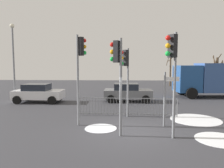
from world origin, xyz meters
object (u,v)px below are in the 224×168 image
at_px(car_grey_far, 127,92).
at_px(bare_tree_centre, 171,66).
at_px(traffic_light_mid_right, 80,60).
at_px(traffic_light_rear_left, 118,65).
at_px(car_white_near, 38,93).
at_px(traffic_light_rear_right, 126,67).
at_px(delivery_truck, 215,78).
at_px(traffic_light_foreground_left, 172,61).
at_px(bare_tree_left, 217,71).
at_px(direction_sign_post, 166,96).
at_px(street_lamp, 13,54).

xyz_separation_m(car_grey_far, bare_tree_centre, (6.20, 12.25, 2.00)).
height_order(traffic_light_mid_right, car_grey_far, traffic_light_mid_right).
distance_m(traffic_light_rear_left, car_white_near, 10.19).
height_order(traffic_light_mid_right, car_white_near, traffic_light_mid_right).
bearing_deg(traffic_light_rear_right, delivery_truck, -81.56).
bearing_deg(traffic_light_foreground_left, traffic_light_rear_left, 49.39).
bearing_deg(traffic_light_mid_right, bare_tree_left, 96.21).
distance_m(traffic_light_mid_right, delivery_truck, 14.38).
distance_m(traffic_light_foreground_left, traffic_light_rear_right, 3.95).
relative_size(direction_sign_post, car_white_near, 0.70).
bearing_deg(traffic_light_foreground_left, bare_tree_left, -60.22).
relative_size(traffic_light_rear_left, traffic_light_rear_right, 1.04).
distance_m(traffic_light_foreground_left, car_grey_far, 9.08).
bearing_deg(car_white_near, street_lamp, 160.49).
xyz_separation_m(direction_sign_post, delivery_truck, (6.48, 9.62, 0.23)).
bearing_deg(delivery_truck, bare_tree_centre, -82.33).
xyz_separation_m(traffic_light_rear_left, traffic_light_rear_right, (0.41, 3.21, -0.13)).
xyz_separation_m(delivery_truck, street_lamp, (-17.52, -2.59, 2.15)).
relative_size(traffic_light_foreground_left, bare_tree_left, 0.99).
bearing_deg(traffic_light_mid_right, car_grey_far, 114.76).
relative_size(traffic_light_mid_right, car_grey_far, 1.17).
distance_m(traffic_light_rear_right, bare_tree_centre, 18.52).
xyz_separation_m(traffic_light_foreground_left, car_grey_far, (-1.50, 8.63, -2.38)).
bearing_deg(traffic_light_mid_right, direction_sign_post, 44.07).
bearing_deg(delivery_truck, car_white_near, 9.00).
xyz_separation_m(traffic_light_mid_right, delivery_truck, (10.67, 9.52, -1.52)).
xyz_separation_m(direction_sign_post, street_lamp, (-11.04, 7.03, 2.38)).
relative_size(delivery_truck, bare_tree_left, 1.65).
relative_size(traffic_light_rear_left, bare_tree_left, 0.94).
height_order(car_white_near, bare_tree_centre, bare_tree_centre).
bearing_deg(delivery_truck, traffic_light_mid_right, 37.95).
xyz_separation_m(car_white_near, bare_tree_left, (18.86, 11.54, 1.42)).
bearing_deg(traffic_light_mid_right, car_white_near, 172.09).
relative_size(traffic_light_foreground_left, car_grey_far, 1.13).
height_order(car_grey_far, bare_tree_left, bare_tree_left).
distance_m(car_grey_far, bare_tree_left, 16.08).
bearing_deg(direction_sign_post, traffic_light_rear_right, 124.77).
relative_size(traffic_light_mid_right, direction_sign_post, 1.67).
xyz_separation_m(traffic_light_rear_left, street_lamp, (-8.71, 8.48, 0.88)).
bearing_deg(traffic_light_foreground_left, car_grey_far, -22.51).
height_order(traffic_light_rear_right, delivery_truck, traffic_light_rear_right).
relative_size(traffic_light_rear_right, delivery_truck, 0.55).
distance_m(traffic_light_foreground_left, delivery_truck, 13.25).
distance_m(traffic_light_mid_right, traffic_light_rear_right, 2.84).
relative_size(traffic_light_rear_right, bare_tree_left, 0.90).
distance_m(traffic_light_rear_left, direction_sign_post, 3.12).
relative_size(car_white_near, bare_tree_left, 0.88).
height_order(direction_sign_post, delivery_truck, delivery_truck).
relative_size(delivery_truck, street_lamp, 1.14).
xyz_separation_m(traffic_light_rear_right, delivery_truck, (8.40, 7.86, -1.14)).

